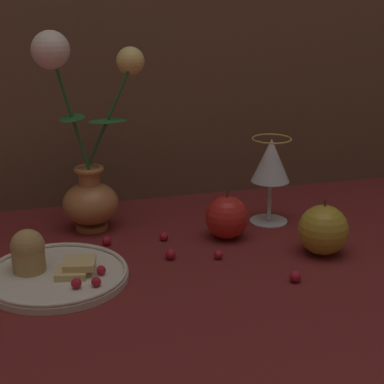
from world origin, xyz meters
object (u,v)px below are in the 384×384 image
at_px(plate_with_pastries, 51,269).
at_px(apple_near_glass, 323,230).
at_px(apple_beside_vase, 227,217).
at_px(wine_glass, 271,164).
at_px(vase, 87,159).

bearing_deg(plate_with_pastries, apple_near_glass, -2.94).
distance_m(apple_beside_vase, apple_near_glass, 0.17).
bearing_deg(apple_beside_vase, wine_glass, 27.91).
bearing_deg(apple_beside_vase, vase, 154.73).
height_order(vase, plate_with_pastries, vase).
height_order(vase, wine_glass, vase).
xyz_separation_m(vase, wine_glass, (0.32, -0.05, -0.02)).
bearing_deg(vase, apple_beside_vase, -25.27).
xyz_separation_m(vase, plate_with_pastries, (-0.08, -0.19, -0.11)).
relative_size(plate_with_pastries, apple_beside_vase, 2.47).
bearing_deg(wine_glass, apple_beside_vase, -152.09).
relative_size(apple_beside_vase, apple_near_glass, 0.93).
relative_size(plate_with_pastries, wine_glass, 1.36).
bearing_deg(plate_with_pastries, vase, 66.61).
distance_m(plate_with_pastries, apple_near_glass, 0.43).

